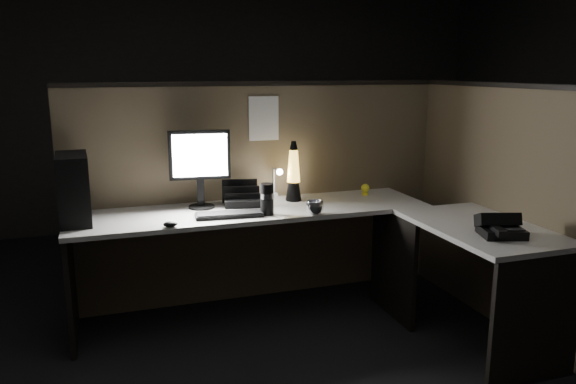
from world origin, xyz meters
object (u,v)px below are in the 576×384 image
object	(u,v)px
pc_tower	(74,189)
keyboard	(229,215)
lava_lamp	(294,176)
desk_phone	(500,227)
monitor	(200,161)

from	to	relation	value
pc_tower	keyboard	world-z (taller)	pc_tower
keyboard	pc_tower	bearing A→B (deg)	175.31
pc_tower	keyboard	size ratio (longest dim) A/B	0.98
keyboard	lava_lamp	bearing A→B (deg)	34.32
pc_tower	desk_phone	size ratio (longest dim) A/B	1.50
monitor	keyboard	world-z (taller)	monitor
monitor	desk_phone	size ratio (longest dim) A/B	1.87
pc_tower	keyboard	xyz separation A→B (m)	(0.88, -0.16, -0.19)
keyboard	lava_lamp	world-z (taller)	lava_lamp
pc_tower	desk_phone	world-z (taller)	pc_tower
pc_tower	desk_phone	distance (m)	2.41
monitor	lava_lamp	size ratio (longest dim) A/B	1.23
monitor	desk_phone	xyz separation A→B (m)	(1.42, -1.14, -0.25)
pc_tower	monitor	world-z (taller)	monitor
monitor	desk_phone	distance (m)	1.84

